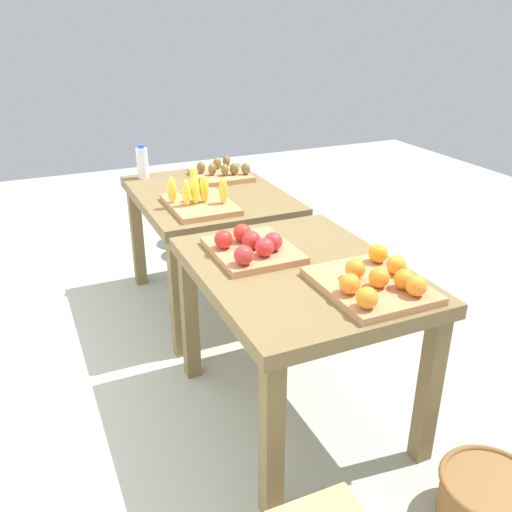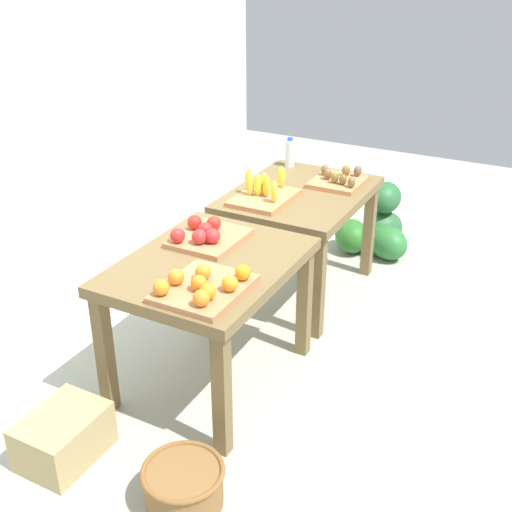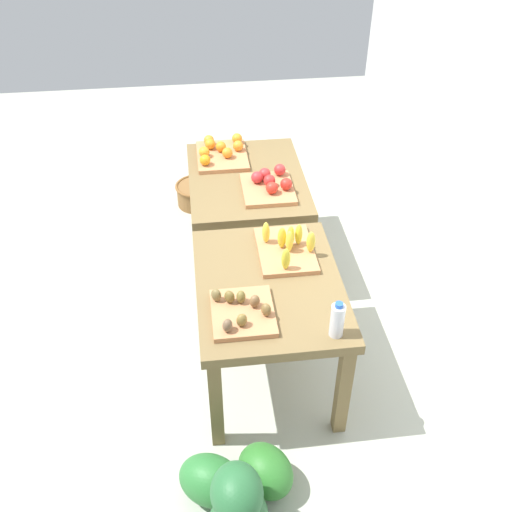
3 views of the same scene
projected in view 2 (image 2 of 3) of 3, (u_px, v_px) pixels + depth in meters
name	position (u px, v px, depth m)	size (l,w,h in m)	color
ground_plane	(259.00, 329.00, 4.02)	(8.00, 8.00, 0.00)	#AAAD9F
back_wall	(64.00, 65.00, 3.91)	(4.40, 0.12, 3.00)	silver
display_table_left	(209.00, 279.00, 3.29)	(1.04, 0.80, 0.73)	brown
display_table_right	(299.00, 206.00, 4.18)	(1.04, 0.80, 0.73)	brown
orange_bin	(204.00, 286.00, 2.93)	(0.44, 0.36, 0.11)	#BC7D50
apple_bin	(206.00, 235.00, 3.43)	(0.40, 0.34, 0.11)	#BC7D50
banana_crate	(264.00, 193.00, 3.97)	(0.44, 0.32, 0.17)	#BC7D50
kiwi_bin	(339.00, 180.00, 4.23)	(0.36, 0.32, 0.10)	#BC7D50
water_bottle	(290.00, 153.00, 4.53)	(0.07, 0.07, 0.21)	silver
watermelon_pile	(377.00, 228.00, 4.96)	(0.66, 0.68, 0.51)	#2C6137
wicker_basket	(184.00, 485.00, 2.74)	(0.36, 0.36, 0.19)	brown
cardboard_produce_box	(64.00, 436.00, 2.98)	(0.40, 0.30, 0.24)	tan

